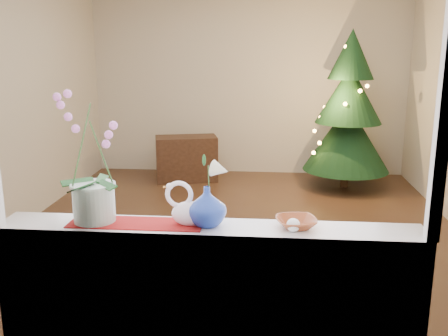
# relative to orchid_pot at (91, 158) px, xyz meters

# --- Properties ---
(ground) EXTENTS (5.00, 5.00, 0.00)m
(ground) POSITION_rel_orchid_pot_xyz_m (0.60, 2.36, -1.26)
(ground) COLOR #3D2318
(ground) RESTS_ON ground
(wall_back) EXTENTS (4.50, 0.10, 2.70)m
(wall_back) POSITION_rel_orchid_pot_xyz_m (0.60, 4.86, 0.09)
(wall_back) COLOR beige
(wall_back) RESTS_ON ground
(wall_front) EXTENTS (4.50, 0.10, 2.70)m
(wall_front) POSITION_rel_orchid_pot_xyz_m (0.60, -0.14, 0.09)
(wall_front) COLOR beige
(wall_front) RESTS_ON ground
(wall_left) EXTENTS (0.10, 5.00, 2.70)m
(wall_left) POSITION_rel_orchid_pot_xyz_m (-1.65, 2.36, 0.09)
(wall_left) COLOR beige
(wall_left) RESTS_ON ground
(window_apron) EXTENTS (2.20, 0.08, 0.88)m
(window_apron) POSITION_rel_orchid_pot_xyz_m (0.60, -0.10, -0.82)
(window_apron) COLOR white
(window_apron) RESTS_ON ground
(windowsill) EXTENTS (2.20, 0.26, 0.04)m
(windowsill) POSITION_rel_orchid_pot_xyz_m (0.60, -0.01, -0.36)
(windowsill) COLOR white
(windowsill) RESTS_ON window_apron
(window_frame) EXTENTS (2.22, 0.06, 1.60)m
(window_frame) POSITION_rel_orchid_pot_xyz_m (0.60, -0.11, 0.44)
(window_frame) COLOR white
(window_frame) RESTS_ON windowsill
(runner) EXTENTS (0.70, 0.20, 0.01)m
(runner) POSITION_rel_orchid_pot_xyz_m (0.22, -0.01, -0.34)
(runner) COLOR maroon
(runner) RESTS_ON windowsill
(orchid_pot) EXTENTS (0.24, 0.24, 0.69)m
(orchid_pot) POSITION_rel_orchid_pot_xyz_m (0.00, 0.00, 0.00)
(orchid_pot) COLOR white
(orchid_pot) RESTS_ON windowsill
(swan) EXTENTS (0.28, 0.19, 0.22)m
(swan) POSITION_rel_orchid_pot_xyz_m (0.50, 0.00, -0.23)
(swan) COLOR silver
(swan) RESTS_ON windowsill
(blue_vase) EXTENTS (0.29, 0.29, 0.24)m
(blue_vase) POSITION_rel_orchid_pot_xyz_m (0.59, -0.00, -0.22)
(blue_vase) COLOR navy
(blue_vase) RESTS_ON windowsill
(lily) EXTENTS (0.13, 0.08, 0.18)m
(lily) POSITION_rel_orchid_pot_xyz_m (0.59, -0.00, -0.02)
(lily) COLOR beige
(lily) RESTS_ON blue_vase
(paperweight) EXTENTS (0.07, 0.07, 0.07)m
(paperweight) POSITION_rel_orchid_pot_xyz_m (1.03, -0.05, -0.31)
(paperweight) COLOR white
(paperweight) RESTS_ON windowsill
(amber_dish) EXTENTS (0.20, 0.20, 0.04)m
(amber_dish) POSITION_rel_orchid_pot_xyz_m (1.05, 0.01, -0.32)
(amber_dish) COLOR brown
(amber_dish) RESTS_ON windowsill
(xmas_tree) EXTENTS (1.45, 1.45, 2.05)m
(xmas_tree) POSITION_rel_orchid_pot_xyz_m (1.93, 4.14, -0.24)
(xmas_tree) COLOR black
(xmas_tree) RESTS_ON ground
(side_table) EXTENTS (0.91, 0.60, 0.62)m
(side_table) POSITION_rel_orchid_pot_xyz_m (-0.23, 4.28, -0.95)
(side_table) COLOR black
(side_table) RESTS_ON ground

